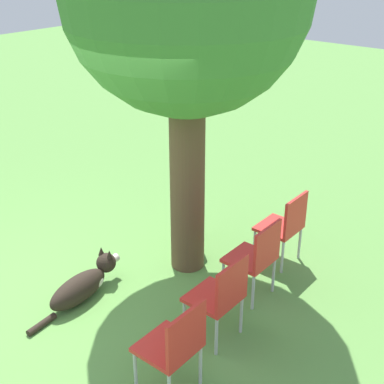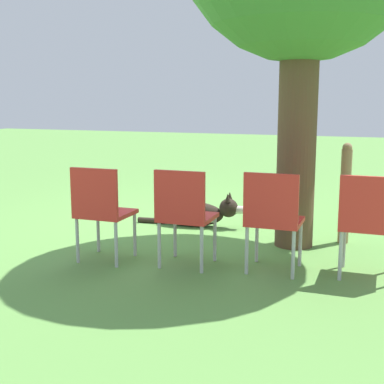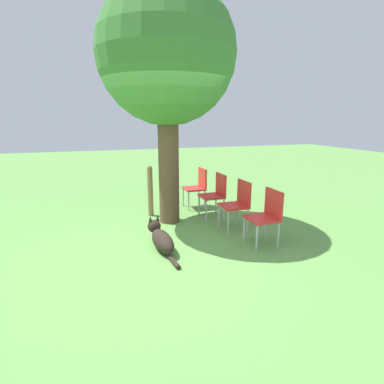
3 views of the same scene
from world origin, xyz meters
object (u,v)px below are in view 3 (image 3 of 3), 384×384
(oak_tree, at_px, (167,57))
(red_chair_3, at_px, (197,185))
(fence_post, at_px, (150,191))
(red_chair_2, at_px, (215,192))
(red_chair_0, at_px, (267,214))
(dog, at_px, (161,238))
(red_chair_1, at_px, (238,202))

(oak_tree, relative_size, red_chair_3, 4.79)
(red_chair_3, bearing_deg, oak_tree, 41.28)
(fence_post, height_order, red_chair_2, fence_post)
(oak_tree, xyz_separation_m, red_chair_0, (1.13, -1.49, -2.37))
(dog, bearing_deg, red_chair_3, -38.59)
(dog, distance_m, red_chair_1, 1.52)
(dog, height_order, red_chair_1, red_chair_1)
(oak_tree, height_order, red_chair_0, oak_tree)
(oak_tree, xyz_separation_m, fence_post, (-0.27, 0.45, -2.36))
(red_chair_0, distance_m, red_chair_1, 0.74)
(oak_tree, height_order, red_chair_1, oak_tree)
(fence_post, distance_m, red_chair_0, 2.39)
(dog, bearing_deg, red_chair_2, -55.22)
(red_chair_0, relative_size, red_chair_3, 1.00)
(dog, xyz_separation_m, red_chair_0, (1.55, -0.35, 0.34))
(red_chair_1, bearing_deg, red_chair_3, -81.90)
(fence_post, relative_size, red_chair_1, 1.18)
(red_chair_2, bearing_deg, dog, 39.61)
(oak_tree, distance_m, red_chair_1, 2.69)
(red_chair_1, bearing_deg, red_chair_2, -81.90)
(fence_post, bearing_deg, red_chair_0, -54.13)
(red_chair_2, xyz_separation_m, red_chair_3, (-0.11, 0.73, 0.00))
(red_chair_0, relative_size, red_chair_2, 1.00)
(fence_post, height_order, red_chair_1, fence_post)
(fence_post, relative_size, red_chair_3, 1.18)
(red_chair_0, bearing_deg, fence_post, -54.59)
(red_chair_0, height_order, red_chair_1, same)
(dog, bearing_deg, fence_post, -10.51)
(oak_tree, relative_size, red_chair_1, 4.79)
(dog, height_order, red_chair_2, red_chair_2)
(oak_tree, distance_m, dog, 2.97)
(oak_tree, xyz_separation_m, dog, (-0.42, -1.14, -2.71))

